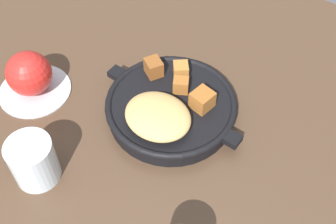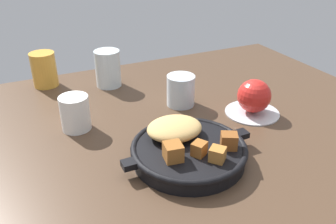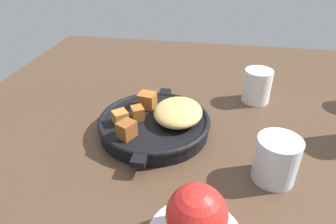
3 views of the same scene
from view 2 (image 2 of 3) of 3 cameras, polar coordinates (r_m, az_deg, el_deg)
The scene contains 8 objects.
ground_plane at distance 72.91cm, azimuth 2.28°, elevation -6.34°, with size 115.97×100.11×2.40cm, color #473323.
cast_iron_skillet at distance 67.45cm, azimuth 3.12°, elevation -5.82°, with size 26.38×22.09×6.36cm.
saucer_plate at distance 86.74cm, azimuth 13.39°, elevation 0.02°, with size 12.84×12.84×0.60cm, color #B7BABF.
red_apple at distance 84.89cm, azimuth 13.70°, elevation 2.53°, with size 7.85×7.85×7.85cm, color red.
white_creamer_pitcher at distance 78.94cm, azimuth -14.74°, elevation -0.16°, with size 6.32×6.32×7.74cm, color white.
water_glass_tall at distance 98.82cm, azimuth -9.66°, elevation 6.93°, with size 6.92×6.92×10.02cm, color silver.
juice_glass_amber at distance 103.27cm, azimuth -19.34°, elevation 6.48°, with size 6.74×6.74×9.44cm, color gold.
water_glass_short at distance 87.06cm, azimuth 2.06°, elevation 3.50°, with size 6.92×6.92×7.61cm, color silver.
Camera 2 is at (-28.12, -53.22, 39.95)cm, focal length 37.82 mm.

